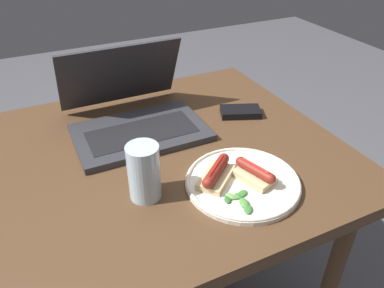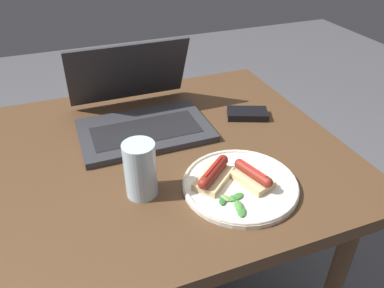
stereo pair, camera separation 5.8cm
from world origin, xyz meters
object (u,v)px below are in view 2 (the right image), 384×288
(laptop, at_px, (140,113))
(plate, at_px, (240,184))
(drinking_glass, at_px, (140,170))
(external_drive, at_px, (247,114))

(laptop, height_order, plate, laptop)
(laptop, distance_m, drinking_glass, 0.30)
(drinking_glass, xyz_separation_m, external_drive, (0.38, 0.22, -0.05))
(laptop, bearing_deg, external_drive, -12.09)
(plate, height_order, external_drive, external_drive)
(plate, bearing_deg, drinking_glass, 163.84)
(plate, height_order, drinking_glass, drinking_glass)
(plate, xyz_separation_m, drinking_glass, (-0.21, 0.06, 0.06))
(laptop, relative_size, drinking_glass, 2.74)
(drinking_glass, bearing_deg, plate, -16.16)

